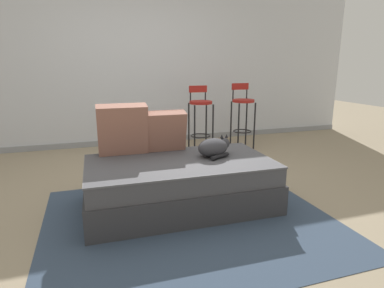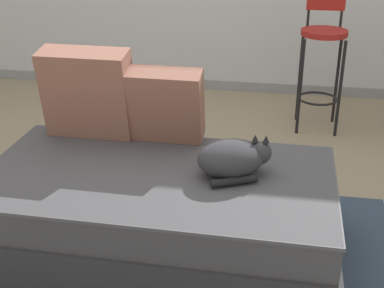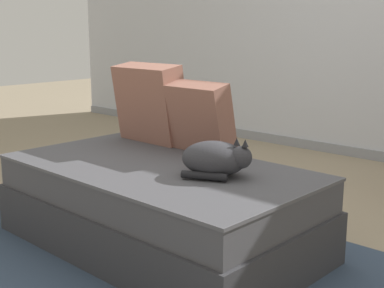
{
  "view_description": "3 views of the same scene",
  "coord_description": "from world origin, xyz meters",
  "px_view_note": "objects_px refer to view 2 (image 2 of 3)",
  "views": [
    {
      "loc": [
        -0.76,
        -3.09,
        1.3
      ],
      "look_at": [
        0.15,
        -0.3,
        0.57
      ],
      "focal_mm": 30.0,
      "sensor_mm": 36.0,
      "label": 1
    },
    {
      "loc": [
        0.54,
        -2.59,
        1.62
      ],
      "look_at": [
        0.15,
        -0.3,
        0.57
      ],
      "focal_mm": 50.0,
      "sensor_mm": 36.0,
      "label": 2
    },
    {
      "loc": [
        1.96,
        -2.29,
        1.16
      ],
      "look_at": [
        0.15,
        -0.3,
        0.57
      ],
      "focal_mm": 50.0,
      "sensor_mm": 36.0,
      "label": 3
    }
  ],
  "objects_px": {
    "throw_pillow_corner": "(88,93)",
    "bar_stool_near_window": "(322,52)",
    "couch": "(159,213)",
    "throw_pillow_middle": "(166,105)",
    "cat": "(234,158)"
  },
  "relations": [
    {
      "from": "couch",
      "to": "bar_stool_near_window",
      "type": "xyz_separation_m",
      "value": [
        0.84,
        1.82,
        0.37
      ]
    },
    {
      "from": "bar_stool_near_window",
      "to": "cat",
      "type": "bearing_deg",
      "value": -105.38
    },
    {
      "from": "throw_pillow_corner",
      "to": "bar_stool_near_window",
      "type": "distance_m",
      "value": 1.94
    },
    {
      "from": "throw_pillow_corner",
      "to": "bar_stool_near_window",
      "type": "relative_size",
      "value": 0.5
    },
    {
      "from": "throw_pillow_middle",
      "to": "bar_stool_near_window",
      "type": "xyz_separation_m",
      "value": [
        0.88,
        1.45,
        -0.05
      ]
    },
    {
      "from": "throw_pillow_corner",
      "to": "bar_stool_near_window",
      "type": "xyz_separation_m",
      "value": [
        1.3,
        1.44,
        -0.09
      ]
    },
    {
      "from": "throw_pillow_middle",
      "to": "cat",
      "type": "xyz_separation_m",
      "value": [
        0.39,
        -0.32,
        -0.12
      ]
    },
    {
      "from": "throw_pillow_middle",
      "to": "throw_pillow_corner",
      "type": "bearing_deg",
      "value": 178.97
    },
    {
      "from": "couch",
      "to": "bar_stool_near_window",
      "type": "height_order",
      "value": "bar_stool_near_window"
    },
    {
      "from": "couch",
      "to": "throw_pillow_corner",
      "type": "xyz_separation_m",
      "value": [
        -0.46,
        0.38,
        0.47
      ]
    },
    {
      "from": "couch",
      "to": "throw_pillow_middle",
      "type": "height_order",
      "value": "throw_pillow_middle"
    },
    {
      "from": "throw_pillow_corner",
      "to": "bar_stool_near_window",
      "type": "height_order",
      "value": "bar_stool_near_window"
    },
    {
      "from": "couch",
      "to": "throw_pillow_middle",
      "type": "bearing_deg",
      "value": 95.47
    },
    {
      "from": "couch",
      "to": "cat",
      "type": "bearing_deg",
      "value": 7.98
    },
    {
      "from": "throw_pillow_corner",
      "to": "throw_pillow_middle",
      "type": "bearing_deg",
      "value": -1.03
    }
  ]
}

